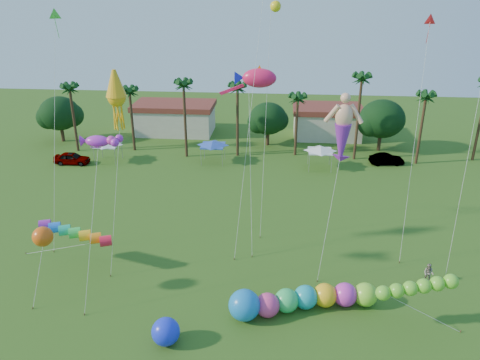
# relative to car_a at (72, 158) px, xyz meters

# --- Properties ---
(tree_line) EXTENTS (69.46, 8.91, 11.00)m
(tree_line) POSITION_rel_car_a_xyz_m (28.14, 9.23, 3.49)
(tree_line) COLOR #3A2819
(tree_line) RESTS_ON ground
(buildings_row) EXTENTS (35.00, 7.00, 4.00)m
(buildings_row) POSITION_rel_car_a_xyz_m (21.48, 15.24, 1.21)
(buildings_row) COLOR beige
(buildings_row) RESTS_ON ground
(tent_row) EXTENTS (31.00, 4.00, 0.60)m
(tent_row) POSITION_rel_car_a_xyz_m (18.57, 1.57, 1.96)
(tent_row) COLOR white
(tent_row) RESTS_ON ground
(car_a) EXTENTS (4.66, 1.91, 1.58)m
(car_a) POSITION_rel_car_a_xyz_m (0.00, 0.00, 0.00)
(car_a) COLOR #4C4C54
(car_a) RESTS_ON ground
(car_b) EXTENTS (4.55, 2.01, 1.45)m
(car_b) POSITION_rel_car_a_xyz_m (41.54, 3.46, -0.06)
(car_b) COLOR #4C4C54
(car_b) RESTS_ON ground
(spectator_b) EXTENTS (1.03, 0.99, 1.66)m
(spectator_b) POSITION_rel_car_a_xyz_m (39.57, -23.26, 0.04)
(spectator_b) COLOR gray
(spectator_b) RESTS_ON ground
(caterpillar_inflatable) EXTENTS (11.13, 4.64, 2.28)m
(caterpillar_inflatable) POSITION_rel_car_a_xyz_m (29.09, -27.75, 0.17)
(caterpillar_inflatable) COLOR #E33B82
(caterpillar_inflatable) RESTS_ON ground
(blue_ball) EXTENTS (1.90, 1.90, 1.90)m
(blue_ball) POSITION_rel_car_a_xyz_m (20.27, -31.91, 0.16)
(blue_ball) COLOR #1B2FF8
(blue_ball) RESTS_ON ground
(rainbow_tube) EXTENTS (10.04, 3.05, 3.35)m
(rainbow_tube) POSITION_rel_car_a_xyz_m (11.92, -24.01, 2.10)
(rainbow_tube) COLOR #F41B36
(rainbow_tube) RESTS_ON ground
(green_worm) EXTENTS (8.32, 3.22, 3.54)m
(green_worm) POSITION_rel_car_a_xyz_m (34.67, -29.13, 2.14)
(green_worm) COLOR #69CC2D
(green_worm) RESTS_ON ground
(orange_ball_kite) EXTENTS (1.70, 2.55, 5.96)m
(orange_ball_kite) POSITION_rel_car_a_xyz_m (10.41, -27.63, 4.41)
(orange_ball_kite) COLOR #E55712
(orange_ball_kite) RESTS_ON ground
(merman_kite) EXTENTS (2.75, 4.32, 14.20)m
(merman_kite) POSITION_rel_car_a_xyz_m (32.15, -20.86, 10.79)
(merman_kite) COLOR #F3AF8A
(merman_kite) RESTS_ON ground
(fish_kite) EXTENTS (4.63, 6.46, 15.62)m
(fish_kite) POSITION_rel_car_a_xyz_m (25.43, -15.66, 13.90)
(fish_kite) COLOR #F31B54
(fish_kite) RESTS_ON ground
(squid_kite) EXTENTS (1.72, 4.52, 16.28)m
(squid_kite) POSITION_rel_car_a_xyz_m (14.65, -21.14, 13.23)
(squid_kite) COLOR #F6AA14
(squid_kite) RESTS_ON ground
(lobster_kite) EXTENTS (3.39, 5.96, 12.32)m
(lobster_kite) POSITION_rel_car_a_xyz_m (14.29, -24.94, 10.92)
(lobster_kite) COLOR #BD28C8
(lobster_kite) RESTS_ON ground
(delta_kite_red) EXTENTS (1.40, 4.68, 20.03)m
(delta_kite_red) POSITION_rel_car_a_xyz_m (38.77, -16.26, 18.20)
(delta_kite_red) COLOR red
(delta_kite_red) RESTS_ON ground
(delta_kite_green) EXTENTS (2.01, 4.28, 20.38)m
(delta_kite_green) POSITION_rel_car_a_xyz_m (8.95, -17.74, 18.56)
(delta_kite_green) COLOR green
(delta_kite_green) RESTS_ON ground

